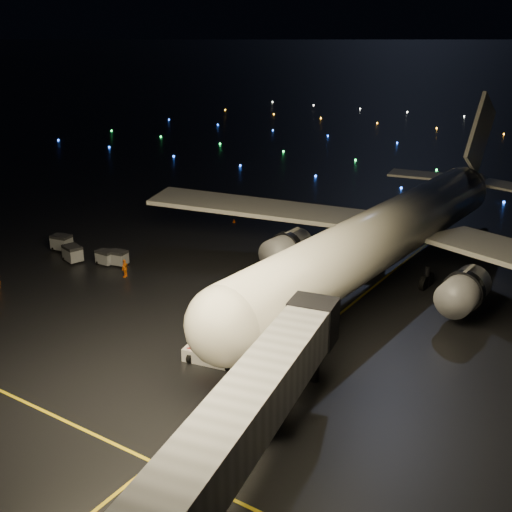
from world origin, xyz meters
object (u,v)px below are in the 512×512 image
object	(u,v)px
baggage_cart_3	(62,243)
baggage_cart_2	(106,257)
pushback_tug	(245,409)
belt_loader	(213,343)
airliner	(400,196)
crew_c	(125,268)
baggage_cart_1	(73,254)
baggage_cart_0	(118,258)

from	to	relation	value
baggage_cart_3	baggage_cart_2	bearing A→B (deg)	-13.65
pushback_tug	belt_loader	xyz separation A→B (m)	(-6.54, 5.33, 0.60)
airliner	pushback_tug	size ratio (longest dim) A/B	13.36
belt_loader	crew_c	distance (m)	20.33
baggage_cart_2	belt_loader	bearing A→B (deg)	-25.00
belt_loader	baggage_cart_3	world-z (taller)	belt_loader
airliner	crew_c	size ratio (longest dim) A/B	30.78
belt_loader	baggage_cart_2	distance (m)	24.92
crew_c	baggage_cart_1	size ratio (longest dim) A/B	0.88
baggage_cart_1	baggage_cart_2	distance (m)	3.87
baggage_cart_0	baggage_cart_3	size ratio (longest dim) A/B	0.90
belt_loader	crew_c	world-z (taller)	belt_loader
baggage_cart_1	airliner	bearing A→B (deg)	43.22
belt_loader	baggage_cart_3	size ratio (longest dim) A/B	3.16
crew_c	airliner	bearing A→B (deg)	112.57
pushback_tug	baggage_cart_0	bearing A→B (deg)	137.25
belt_loader	baggage_cart_1	size ratio (longest dim) A/B	3.15
belt_loader	baggage_cart_2	xyz separation A→B (m)	(-22.52, 10.63, -0.85)
belt_loader	baggage_cart_2	world-z (taller)	belt_loader
baggage_cart_1	baggage_cart_2	bearing A→B (deg)	36.41
belt_loader	baggage_cart_0	distance (m)	24.02
crew_c	baggage_cart_3	size ratio (longest dim) A/B	0.89
baggage_cart_2	crew_c	bearing A→B (deg)	-18.84
airliner	baggage_cart_1	size ratio (longest dim) A/B	27.20
belt_loader	crew_c	xyz separation A→B (m)	(-18.16, 9.12, -0.69)
airliner	baggage_cart_2	bearing A→B (deg)	-148.77
airliner	baggage_cart_2	world-z (taller)	airliner
airliner	crew_c	distance (m)	28.87
airliner	pushback_tug	xyz separation A→B (m)	(1.89, -30.54, -7.28)
baggage_cart_0	crew_c	bearing A→B (deg)	-43.34
belt_loader	pushback_tug	bearing A→B (deg)	-49.98
belt_loader	crew_c	bearing A→B (deg)	142.54
airliner	baggage_cart_0	size ratio (longest dim) A/B	30.23
belt_loader	baggage_cart_3	distance (m)	32.14
airliner	belt_loader	world-z (taller)	airliner
airliner	baggage_cart_0	xyz separation A→B (m)	(-25.89, -14.01, -7.50)
belt_loader	baggage_cart_1	bearing A→B (deg)	149.68
airliner	belt_loader	distance (m)	26.49
baggage_cart_0	belt_loader	bearing A→B (deg)	-37.10
airliner	baggage_cart_1	distance (m)	35.46
airliner	baggage_cart_0	bearing A→B (deg)	-148.55
baggage_cart_1	baggage_cart_2	size ratio (longest dim) A/B	1.15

